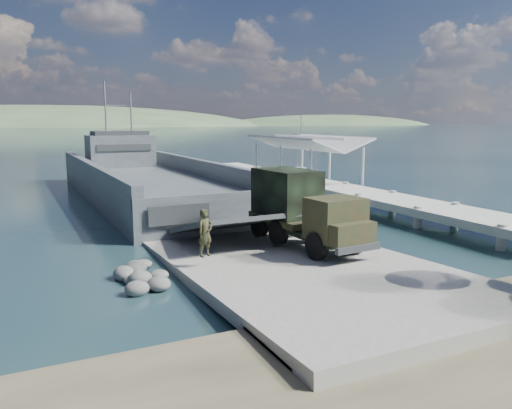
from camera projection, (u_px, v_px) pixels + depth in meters
name	position (u px, v px, depth m)	size (l,w,h in m)	color
ground	(289.00, 268.00, 22.66)	(1400.00, 1400.00, 0.00)	#163135
boat_ramp	(301.00, 269.00, 21.73)	(10.00, 18.00, 0.50)	gray
shoreline_rocks	(152.00, 284.00, 20.46)	(3.20, 5.60, 0.90)	#565654
distant_headlands	(76.00, 127.00, 541.60)	(1000.00, 240.00, 48.00)	#395334
pier	(313.00, 177.00, 44.63)	(6.40, 44.00, 6.10)	#A0A197
landing_craft	(148.00, 187.00, 42.96)	(10.20, 38.61, 11.42)	#40464B
military_truck	(302.00, 208.00, 24.87)	(3.02, 7.99, 3.63)	black
soldier	(205.00, 242.00, 21.22)	(0.75, 0.49, 2.05)	#21321B
sailboat_near	(301.00, 177.00, 55.60)	(3.04, 6.30, 7.38)	silver
sailboat_far	(298.00, 172.00, 61.43)	(2.38, 4.98, 5.83)	silver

